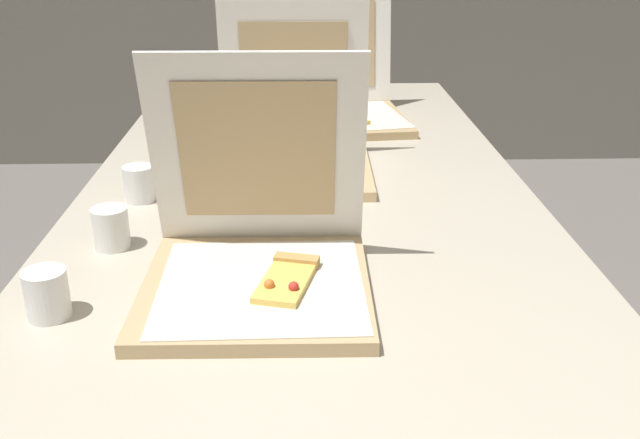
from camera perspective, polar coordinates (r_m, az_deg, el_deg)
table at (r=1.45m, az=-1.01°, el=-0.91°), size 0.97×2.42×0.72m
pizza_box_front at (r=1.13m, az=-4.96°, el=-2.96°), size 0.36×0.36×0.36m
pizza_box_middle at (r=1.67m, az=-2.10°, el=5.69°), size 0.36×0.36×0.37m
pizza_box_back at (r=2.09m, az=1.65°, el=9.25°), size 0.39×0.43×0.37m
cup_white_mid at (r=1.53m, az=-14.14°, el=2.77°), size 0.06×0.06×0.07m
cup_white_near_center at (r=1.32m, az=-16.24°, el=-0.65°), size 0.06×0.06×0.07m
cup_white_near_left at (r=1.12m, az=-20.83°, el=-5.54°), size 0.06×0.06×0.07m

